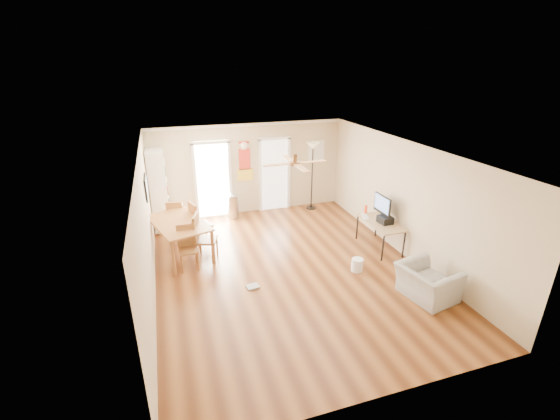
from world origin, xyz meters
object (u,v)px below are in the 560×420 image
object	(u,v)px
dining_chair_far	(177,218)
torchiere_lamp	(312,176)
dining_chair_right_a	(201,222)
printer	(385,220)
dining_chair_near	(188,248)
dining_chair_right_b	(206,238)
bookshelf	(159,189)
armchair	(427,282)
trash_can	(233,206)
dining_table	(180,239)
wastebasket_a	(357,265)
computer_desk	(379,235)

from	to	relation	value
dining_chair_far	torchiere_lamp	distance (m)	4.07
dining_chair_right_a	printer	world-z (taller)	dining_chair_right_a
dining_chair_right_a	dining_chair_near	bearing A→B (deg)	142.46
dining_chair_far	dining_chair_right_b	bearing A→B (deg)	124.06
bookshelf	armchair	distance (m)	6.81
printer	trash_can	bearing A→B (deg)	133.29
dining_table	wastebasket_a	xyz separation A→B (m)	(3.53, -1.87, -0.28)
dining_chair_right_a	printer	distance (m)	4.38
dining_chair_right_a	torchiere_lamp	size ratio (longest dim) A/B	0.53
torchiere_lamp	armchair	xyz separation A→B (m)	(0.33, -4.92, -0.69)
torchiere_lamp	printer	bearing A→B (deg)	-77.88
bookshelf	torchiere_lamp	world-z (taller)	bookshelf
armchair	dining_table	bearing A→B (deg)	43.56
wastebasket_a	armchair	distance (m)	1.48
dining_table	dining_chair_near	xyz separation A→B (m)	(0.13, -0.65, 0.07)
dining_table	dining_chair_far	distance (m)	1.08
dining_chair_near	dining_chair_far	xyz separation A→B (m)	(-0.13, 1.73, 0.00)
bookshelf	dining_chair_near	size ratio (longest dim) A/B	2.19
trash_can	wastebasket_a	xyz separation A→B (m)	(1.95, -3.69, -0.20)
computer_desk	printer	bearing A→B (deg)	-48.23
trash_can	printer	bearing A→B (deg)	-44.31
torchiere_lamp	computer_desk	distance (m)	3.01
printer	wastebasket_a	bearing A→B (deg)	-148.19
computer_desk	wastebasket_a	size ratio (longest dim) A/B	4.41
dining_table	printer	distance (m)	4.75
dining_chair_right_a	bookshelf	bearing A→B (deg)	18.21
dining_table	dining_chair_right_a	bearing A→B (deg)	42.85
bookshelf	dining_chair_right_a	world-z (taller)	bookshelf
computer_desk	wastebasket_a	distance (m)	1.30
dining_chair_right_a	dining_chair_near	world-z (taller)	dining_chair_right_a
printer	armchair	distance (m)	2.05
bookshelf	dining_chair_far	bearing A→B (deg)	-50.63
computer_desk	armchair	size ratio (longest dim) A/B	1.26
dining_table	wastebasket_a	distance (m)	4.00
dining_chair_right_b	dining_chair_far	bearing A→B (deg)	38.63
computer_desk	armchair	bearing A→B (deg)	-96.63
computer_desk	dining_chair_near	bearing A→B (deg)	174.58
wastebasket_a	printer	bearing A→B (deg)	34.21
dining_table	dining_chair_right_b	xyz separation A→B (m)	(0.55, -0.37, 0.12)
torchiere_lamp	computer_desk	xyz separation A→B (m)	(0.57, -2.87, -0.67)
dining_chair_right_b	wastebasket_a	bearing A→B (deg)	-98.83
wastebasket_a	dining_table	bearing A→B (deg)	152.06
dining_chair_far	printer	xyz separation A→B (m)	(4.60, -2.22, 0.26)
dining_chair_right_b	armchair	bearing A→B (deg)	-108.35
dining_chair_far	torchiere_lamp	size ratio (longest dim) A/B	0.48
trash_can	computer_desk	bearing A→B (deg)	-44.22
trash_can	armchair	xyz separation A→B (m)	(2.73, -4.93, -0.02)
dining_table	dining_chair_right_a	xyz separation A→B (m)	(0.55, 0.51, 0.11)
dining_chair_far	wastebasket_a	size ratio (longest dim) A/B	3.44
torchiere_lamp	wastebasket_a	bearing A→B (deg)	-96.84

